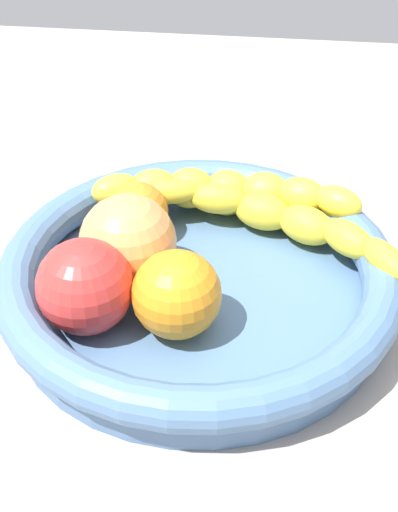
% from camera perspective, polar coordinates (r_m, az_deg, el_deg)
% --- Properties ---
extents(kitchen_counter, '(1.20, 1.20, 0.03)m').
position_cam_1_polar(kitchen_counter, '(0.61, 0.00, -4.83)').
color(kitchen_counter, '#A2978E').
rests_on(kitchen_counter, ground).
extents(fruit_bowl, '(0.32, 0.32, 0.05)m').
position_cam_1_polar(fruit_bowl, '(0.58, 0.00, -1.78)').
color(fruit_bowl, '#4D6F99').
rests_on(fruit_bowl, kitchen_counter).
extents(banana_draped_left, '(0.12, 0.23, 0.04)m').
position_cam_1_polar(banana_draped_left, '(0.62, 6.32, 2.87)').
color(banana_draped_left, yellow).
rests_on(banana_draped_left, fruit_bowl).
extents(banana_draped_right, '(0.07, 0.24, 0.05)m').
position_cam_1_polar(banana_draped_right, '(0.65, 2.18, 5.00)').
color(banana_draped_right, yellow).
rests_on(banana_draped_right, fruit_bowl).
extents(orange_front, '(0.05, 0.05, 0.05)m').
position_cam_1_polar(orange_front, '(0.63, -4.75, 3.46)').
color(orange_front, orange).
rests_on(orange_front, fruit_bowl).
extents(orange_mid_left, '(0.07, 0.07, 0.07)m').
position_cam_1_polar(orange_mid_left, '(0.53, -1.76, -3.00)').
color(orange_mid_left, orange).
rests_on(orange_mid_left, fruit_bowl).
extents(peach_blush, '(0.08, 0.08, 0.08)m').
position_cam_1_polar(peach_blush, '(0.57, -5.51, 1.18)').
color(peach_blush, '#F99855').
rests_on(peach_blush, fruit_bowl).
extents(tomato_red, '(0.07, 0.07, 0.07)m').
position_cam_1_polar(tomato_red, '(0.53, -8.87, -2.34)').
color(tomato_red, red).
rests_on(tomato_red, fruit_bowl).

